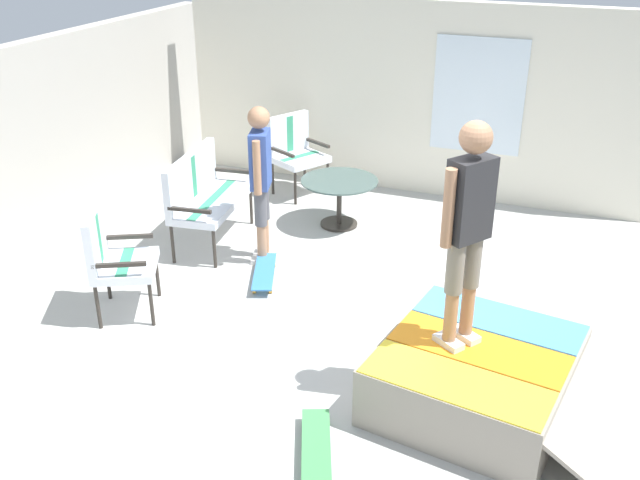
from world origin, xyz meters
name	(u,v)px	position (x,y,z in m)	size (l,w,h in m)	color
ground_plane	(343,345)	(0.00, 0.00, -0.05)	(12.00, 12.00, 0.10)	#B2B2AD
house_facade	(409,98)	(3.80, 0.49, 1.22)	(0.23, 6.00, 2.43)	silver
skate_ramp	(480,376)	(-0.43, -1.25, 0.25)	(1.74, 2.19, 0.49)	gray
patio_bench	(202,190)	(1.36, 2.14, 0.62)	(1.31, 0.70, 1.02)	#2D2823
patio_chair_near_house	(294,147)	(3.13, 1.80, 0.61)	(0.81, 0.78, 1.02)	#2D2823
patio_chair_by_wall	(111,253)	(-0.31, 2.13, 0.61)	(0.80, 0.77, 1.02)	#2D2823
patio_table	(339,193)	(2.32, 0.88, 0.40)	(0.90, 0.90, 0.57)	#2D2823
person_watching	(261,174)	(1.18, 1.33, 0.98)	(0.46, 0.31, 1.68)	silver
person_skater	(468,220)	(-0.40, -1.05, 1.49)	(0.41, 0.36, 1.71)	silver
skateboard_by_bench	(264,272)	(0.77, 1.13, 0.08)	(0.82, 0.47, 0.10)	#3372B2
skateboard_spare	(316,448)	(-1.45, -0.32, 0.08)	(0.82, 0.49, 0.10)	#3F8C4C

